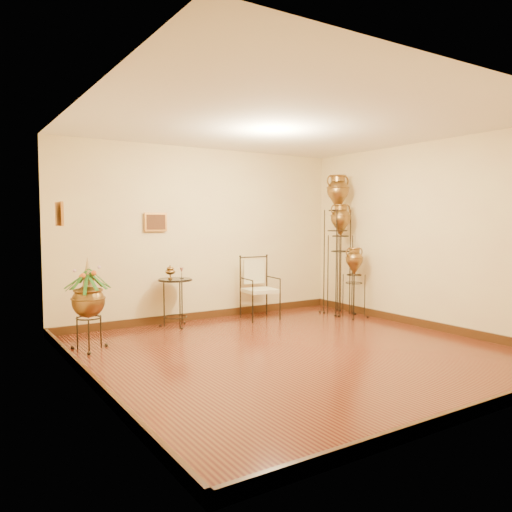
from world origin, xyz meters
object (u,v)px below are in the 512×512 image
amphora_tall (337,243)px  amphora_mid (340,258)px  armchair (260,288)px  side_table (175,302)px  planter_urn (88,297)px

amphora_tall → amphora_mid: amphora_tall is taller
armchair → side_table: (-1.42, 0.20, -0.13)m
side_table → armchair: bearing=-7.9°
planter_urn → side_table: bearing=26.2°
amphora_mid → planter_urn: 4.31m
side_table → amphora_mid: bearing=-11.7°
amphora_tall → armchair: 1.61m
amphora_mid → side_table: amphora_mid is taller
planter_urn → armchair: (2.90, 0.53, -0.15)m
amphora_mid → planter_urn: size_ratio=1.62×
armchair → side_table: armchair is taller
amphora_mid → planter_urn: bearing=-178.1°
amphora_mid → side_table: bearing=168.3°
planter_urn → side_table: (1.48, 0.73, -0.28)m
armchair → side_table: bearing=177.9°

